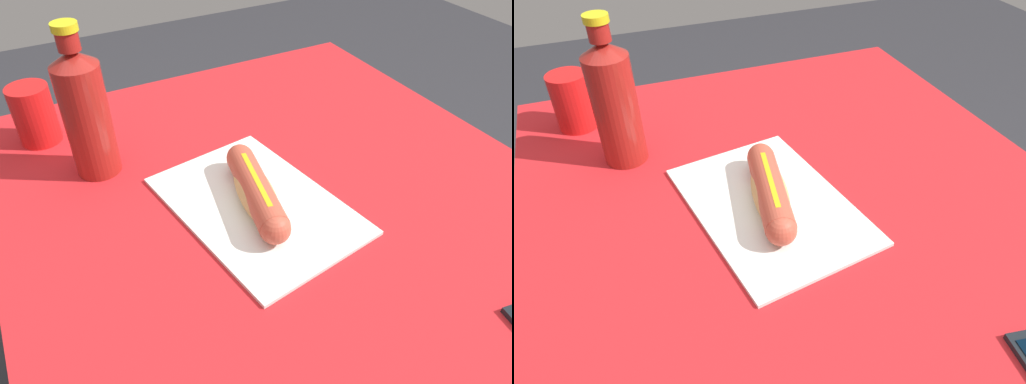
% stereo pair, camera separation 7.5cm
% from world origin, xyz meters
% --- Properties ---
extents(dining_table, '(1.05, 0.89, 0.78)m').
position_xyz_m(dining_table, '(0.00, 0.00, 0.63)').
color(dining_table, brown).
rests_on(dining_table, ground).
extents(paper_wrapper, '(0.36, 0.27, 0.01)m').
position_xyz_m(paper_wrapper, '(-0.03, -0.06, 0.78)').
color(paper_wrapper, white).
rests_on(paper_wrapper, dining_table).
extents(hot_dog, '(0.23, 0.09, 0.05)m').
position_xyz_m(hot_dog, '(-0.03, -0.06, 0.81)').
color(hot_dog, tan).
rests_on(hot_dog, paper_wrapper).
extents(soda_bottle, '(0.08, 0.08, 0.26)m').
position_xyz_m(soda_bottle, '(-0.25, -0.25, 0.89)').
color(soda_bottle, maroon).
rests_on(soda_bottle, dining_table).
extents(drinking_cup, '(0.08, 0.08, 0.11)m').
position_xyz_m(drinking_cup, '(-0.39, -0.32, 0.83)').
color(drinking_cup, red).
rests_on(drinking_cup, dining_table).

